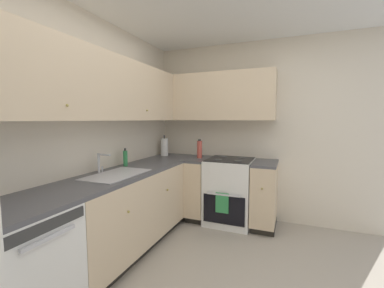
{
  "coord_description": "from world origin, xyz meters",
  "views": [
    {
      "loc": [
        -1.75,
        -0.42,
        1.45
      ],
      "look_at": [
        1.0,
        0.69,
        1.16
      ],
      "focal_mm": 23.27,
      "sensor_mm": 36.0,
      "label": 1
    }
  ],
  "objects_px": {
    "dishwasher": "(18,273)",
    "oil_bottle": "(200,149)",
    "oven_range": "(230,191)",
    "paper_towel_roll": "(164,147)",
    "soap_bottle": "(125,158)"
  },
  "relations": [
    {
      "from": "oven_range",
      "to": "soap_bottle",
      "type": "relative_size",
      "value": 4.84
    },
    {
      "from": "oven_range",
      "to": "paper_towel_roll",
      "type": "height_order",
      "value": "paper_towel_roll"
    },
    {
      "from": "oven_range",
      "to": "paper_towel_roll",
      "type": "bearing_deg",
      "value": 89.55
    },
    {
      "from": "paper_towel_roll",
      "to": "oil_bottle",
      "type": "xyz_separation_m",
      "value": [
        -0.03,
        -0.59,
        -0.01
      ]
    },
    {
      "from": "oil_bottle",
      "to": "soap_bottle",
      "type": "bearing_deg",
      "value": 146.58
    },
    {
      "from": "soap_bottle",
      "to": "paper_towel_roll",
      "type": "distance_m",
      "value": 0.95
    },
    {
      "from": "oil_bottle",
      "to": "dishwasher",
      "type": "bearing_deg",
      "value": 169.64
    },
    {
      "from": "oil_bottle",
      "to": "paper_towel_roll",
      "type": "bearing_deg",
      "value": 87.41
    },
    {
      "from": "oven_range",
      "to": "oil_bottle",
      "type": "xyz_separation_m",
      "value": [
        -0.02,
        0.45,
        0.57
      ]
    },
    {
      "from": "oven_range",
      "to": "oil_bottle",
      "type": "relative_size",
      "value": 3.83
    },
    {
      "from": "oven_range",
      "to": "oil_bottle",
      "type": "height_order",
      "value": "oil_bottle"
    },
    {
      "from": "dishwasher",
      "to": "oil_bottle",
      "type": "bearing_deg",
      "value": -10.36
    },
    {
      "from": "dishwasher",
      "to": "soap_bottle",
      "type": "xyz_separation_m",
      "value": [
        1.41,
        0.18,
        0.56
      ]
    },
    {
      "from": "dishwasher",
      "to": "oil_bottle",
      "type": "relative_size",
      "value": 3.15
    },
    {
      "from": "soap_bottle",
      "to": "paper_towel_roll",
      "type": "bearing_deg",
      "value": -1.21
    }
  ]
}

